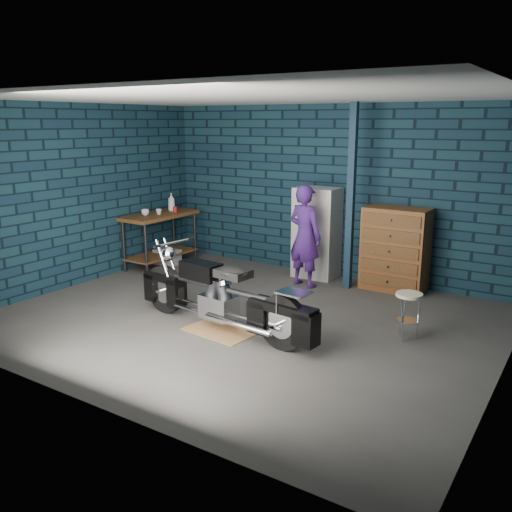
{
  "coord_description": "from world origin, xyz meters",
  "views": [
    {
      "loc": [
        3.62,
        -5.34,
        2.43
      ],
      "look_at": [
        -0.02,
        0.3,
        0.76
      ],
      "focal_mm": 38.0,
      "sensor_mm": 36.0,
      "label": 1
    }
  ],
  "objects_px": {
    "locker": "(317,233)",
    "person": "(305,236)",
    "motorcycle": "(222,291)",
    "shop_stool": "(408,316)",
    "workbench": "(161,240)",
    "tool_chest": "(395,249)",
    "storage_bin": "(167,257)"
  },
  "relations": [
    {
      "from": "motorcycle",
      "to": "person",
      "type": "xyz_separation_m",
      "value": [
        -0.04,
        2.14,
        0.28
      ]
    },
    {
      "from": "locker",
      "to": "motorcycle",
      "type": "bearing_deg",
      "value": -87.62
    },
    {
      "from": "workbench",
      "to": "motorcycle",
      "type": "height_order",
      "value": "motorcycle"
    },
    {
      "from": "storage_bin",
      "to": "locker",
      "type": "height_order",
      "value": "locker"
    },
    {
      "from": "shop_stool",
      "to": "person",
      "type": "bearing_deg",
      "value": 148.62
    },
    {
      "from": "tool_chest",
      "to": "workbench",
      "type": "bearing_deg",
      "value": -167.86
    },
    {
      "from": "storage_bin",
      "to": "shop_stool",
      "type": "bearing_deg",
      "value": -12.78
    },
    {
      "from": "motorcycle",
      "to": "person",
      "type": "relative_size",
      "value": 1.45
    },
    {
      "from": "motorcycle",
      "to": "shop_stool",
      "type": "distance_m",
      "value": 2.16
    },
    {
      "from": "person",
      "to": "shop_stool",
      "type": "distance_m",
      "value": 2.36
    },
    {
      "from": "workbench",
      "to": "locker",
      "type": "height_order",
      "value": "locker"
    },
    {
      "from": "locker",
      "to": "person",
      "type": "bearing_deg",
      "value": -82.16
    },
    {
      "from": "person",
      "to": "locker",
      "type": "xyz_separation_m",
      "value": [
        -0.07,
        0.54,
        -0.05
      ]
    },
    {
      "from": "storage_bin",
      "to": "tool_chest",
      "type": "xyz_separation_m",
      "value": [
        3.82,
        0.7,
        0.48
      ]
    },
    {
      "from": "person",
      "to": "shop_stool",
      "type": "height_order",
      "value": "person"
    },
    {
      "from": "person",
      "to": "shop_stool",
      "type": "xyz_separation_m",
      "value": [
        1.97,
        -1.2,
        -0.5
      ]
    },
    {
      "from": "workbench",
      "to": "tool_chest",
      "type": "height_order",
      "value": "tool_chest"
    },
    {
      "from": "tool_chest",
      "to": "shop_stool",
      "type": "relative_size",
      "value": 2.24
    },
    {
      "from": "shop_stool",
      "to": "tool_chest",
      "type": "bearing_deg",
      "value": 113.75
    },
    {
      "from": "motorcycle",
      "to": "shop_stool",
      "type": "height_order",
      "value": "motorcycle"
    },
    {
      "from": "motorcycle",
      "to": "locker",
      "type": "height_order",
      "value": "locker"
    },
    {
      "from": "storage_bin",
      "to": "shop_stool",
      "type": "xyz_separation_m",
      "value": [
        4.58,
        -1.04,
        0.14
      ]
    },
    {
      "from": "storage_bin",
      "to": "shop_stool",
      "type": "distance_m",
      "value": 4.7
    },
    {
      "from": "workbench",
      "to": "motorcycle",
      "type": "bearing_deg",
      "value": -34.8
    },
    {
      "from": "workbench",
      "to": "storage_bin",
      "type": "relative_size",
      "value": 3.38
    },
    {
      "from": "tool_chest",
      "to": "motorcycle",
      "type": "bearing_deg",
      "value": -113.55
    },
    {
      "from": "workbench",
      "to": "locker",
      "type": "xyz_separation_m",
      "value": [
        2.56,
        0.82,
        0.26
      ]
    },
    {
      "from": "person",
      "to": "locker",
      "type": "height_order",
      "value": "person"
    },
    {
      "from": "motorcycle",
      "to": "shop_stool",
      "type": "bearing_deg",
      "value": 32.09
    },
    {
      "from": "person",
      "to": "locker",
      "type": "distance_m",
      "value": 0.55
    },
    {
      "from": "workbench",
      "to": "motorcycle",
      "type": "relative_size",
      "value": 0.63
    },
    {
      "from": "tool_chest",
      "to": "shop_stool",
      "type": "distance_m",
      "value": 1.93
    }
  ]
}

